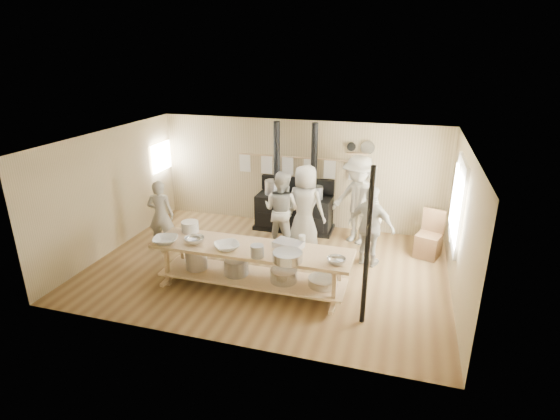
{
  "coord_description": "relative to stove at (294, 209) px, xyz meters",
  "views": [
    {
      "loc": [
        2.48,
        -7.49,
        4.14
      ],
      "look_at": [
        0.21,
        0.2,
        1.19
      ],
      "focal_mm": 28.0,
      "sensor_mm": 36.0,
      "label": 1
    }
  ],
  "objects": [
    {
      "name": "bowl_steel_b",
      "position": [
        1.56,
        -3.22,
        0.38
      ],
      "size": [
        0.35,
        0.35,
        0.1
      ],
      "primitive_type": "imported",
      "rotation": [
        0.0,
        0.0,
        3.28
      ],
      "color": "silver",
      "rests_on": "prep_table"
    },
    {
      "name": "left_opening",
      "position": [
        -3.44,
        -0.12,
        1.08
      ],
      "size": [
        0.0,
        0.9,
        0.9
      ],
      "color": "white",
      "rests_on": "ground"
    },
    {
      "name": "mixing_bowl_large",
      "position": [
        0.77,
        -3.35,
        0.41
      ],
      "size": [
        0.51,
        0.51,
        0.16
      ],
      "primitive_type": "cylinder",
      "rotation": [
        0.0,
        0.0,
        0.03
      ],
      "color": "silver",
      "rests_on": "prep_table"
    },
    {
      "name": "stove",
      "position": [
        0.0,
        0.0,
        0.0
      ],
      "size": [
        1.9,
        0.75,
        2.6
      ],
      "color": "black",
      "rests_on": "ground"
    },
    {
      "name": "room_shell",
      "position": [
        0.01,
        -2.12,
        1.1
      ],
      "size": [
        7.0,
        7.0,
        7.0
      ],
      "color": "tan",
      "rests_on": "ground"
    },
    {
      "name": "prep_table",
      "position": [
        -0.0,
        -3.02,
        -0.0
      ],
      "size": [
        3.6,
        0.9,
        0.85
      ],
      "color": "tan",
      "rests_on": "ground"
    },
    {
      "name": "cook_by_window",
      "position": [
        1.55,
        -0.37,
        0.49
      ],
      "size": [
        1.5,
        1.27,
        2.02
      ],
      "primitive_type": "imported",
      "rotation": [
        0.0,
        0.0,
        -0.49
      ],
      "color": "#A29F8F",
      "rests_on": "ground"
    },
    {
      "name": "cook_far_left",
      "position": [
        -2.48,
        -1.9,
        0.26
      ],
      "size": [
        0.64,
        0.49,
        1.55
      ],
      "primitive_type": "imported",
      "rotation": [
        0.0,
        0.0,
        3.38
      ],
      "color": "#A29F8F",
      "rests_on": "ground"
    },
    {
      "name": "roasting_pan",
      "position": [
        0.64,
        -2.84,
        0.38
      ],
      "size": [
        0.56,
        0.44,
        0.11
      ],
      "primitive_type": "cube",
      "rotation": [
        0.0,
        0.0,
        -0.23
      ],
      "color": "#B2B2B7",
      "rests_on": "prep_table"
    },
    {
      "name": "support_post",
      "position": [
        2.06,
        -3.47,
        0.78
      ],
      "size": [
        0.08,
        0.08,
        2.6
      ],
      "primitive_type": "cylinder",
      "color": "black",
      "rests_on": "ground"
    },
    {
      "name": "back_wall_shelf",
      "position": [
        1.47,
        0.32,
        1.48
      ],
      "size": [
        0.63,
        0.14,
        0.32
      ],
      "color": "tan",
      "rests_on": "ground"
    },
    {
      "name": "pitcher",
      "position": [
        0.85,
        -2.69,
        0.43
      ],
      "size": [
        0.16,
        0.16,
        0.2
      ],
      "primitive_type": "cylinder",
      "rotation": [
        0.0,
        0.0,
        0.38
      ],
      "color": "white",
      "rests_on": "prep_table"
    },
    {
      "name": "bowl_white_b",
      "position": [
        -0.38,
        -3.21,
        0.38
      ],
      "size": [
        0.61,
        0.61,
        0.11
      ],
      "primitive_type": "imported",
      "rotation": [
        0.0,
        0.0,
        2.23
      ],
      "color": "white",
      "rests_on": "prep_table"
    },
    {
      "name": "cook_left",
      "position": [
        -0.01,
        -1.07,
        0.34
      ],
      "size": [
        0.97,
        0.84,
        1.73
      ],
      "primitive_type": "imported",
      "rotation": [
        0.0,
        0.0,
        2.9
      ],
      "color": "#A29F8F",
      "rests_on": "ground"
    },
    {
      "name": "ground",
      "position": [
        0.01,
        -2.12,
        -0.52
      ],
      "size": [
        7.0,
        7.0,
        0.0
      ],
      "primitive_type": "plane",
      "color": "brown",
      "rests_on": "ground"
    },
    {
      "name": "chair",
      "position": [
        3.11,
        -0.67,
        -0.22
      ],
      "size": [
        0.59,
        0.59,
        1.01
      ],
      "rotation": [
        0.0,
        0.0,
        -0.32
      ],
      "color": "brown",
      "rests_on": "ground"
    },
    {
      "name": "towel_rail",
      "position": [
        0.01,
        0.28,
        1.04
      ],
      "size": [
        3.0,
        0.04,
        0.47
      ],
      "color": "tan",
      "rests_on": "ground"
    },
    {
      "name": "window_right",
      "position": [
        3.48,
        -1.52,
        0.98
      ],
      "size": [
        0.09,
        1.5,
        1.65
      ],
      "color": "beige",
      "rests_on": "ground"
    },
    {
      "name": "bowl_steel_a",
      "position": [
        -1.04,
        -3.14,
        0.38
      ],
      "size": [
        0.48,
        0.48,
        0.11
      ],
      "primitive_type": "imported",
      "rotation": [
        0.0,
        0.0,
        1.04
      ],
      "color": "silver",
      "rests_on": "prep_table"
    },
    {
      "name": "bowl_white_a",
      "position": [
        -1.54,
        -3.29,
        0.38
      ],
      "size": [
        0.55,
        0.55,
        0.11
      ],
      "primitive_type": "imported",
      "rotation": [
        0.0,
        0.0,
        0.28
      ],
      "color": "white",
      "rests_on": "prep_table"
    },
    {
      "name": "bucket_galv",
      "position": [
        0.23,
        -3.35,
        0.43
      ],
      "size": [
        0.28,
        0.28,
        0.21
      ],
      "primitive_type": "cylinder",
      "rotation": [
        0.0,
        0.0,
        0.24
      ],
      "color": "gray",
      "rests_on": "prep_table"
    },
    {
      "name": "cook_center",
      "position": [
        0.48,
        -0.88,
        0.41
      ],
      "size": [
        1.02,
        0.78,
        1.85
      ],
      "primitive_type": "imported",
      "rotation": [
        0.0,
        0.0,
        2.91
      ],
      "color": "#A29F8F",
      "rests_on": "ground"
    },
    {
      "name": "deep_bowl_enamel",
      "position": [
        -1.36,
        -2.69,
        0.43
      ],
      "size": [
        0.43,
        0.43,
        0.21
      ],
      "primitive_type": "cylinder",
      "rotation": [
        0.0,
        0.0,
        0.4
      ],
      "color": "white",
      "rests_on": "prep_table"
    },
    {
      "name": "cook_right",
      "position": [
        1.95,
        -1.42,
        0.31
      ],
      "size": [
        1.06,
        0.71,
        1.67
      ],
      "primitive_type": "imported",
      "rotation": [
        0.0,
        0.0,
        2.8
      ],
      "color": "#A29F8F",
      "rests_on": "ground"
    }
  ]
}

